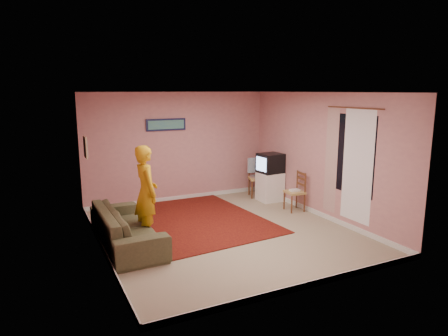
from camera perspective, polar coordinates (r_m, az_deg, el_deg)
name	(u,v)px	position (r m, az deg, el deg)	size (l,w,h in m)	color
ground	(224,231)	(7.67, 0.04, -9.04)	(5.00, 5.00, 0.00)	gray
wall_back	(178,147)	(9.61, -6.54, 2.99)	(4.50, 0.02, 2.60)	tan
wall_front	(310,196)	(5.25, 12.14, -3.94)	(4.50, 0.02, 2.60)	tan
wall_left	(98,175)	(6.67, -17.60, -1.03)	(0.02, 5.00, 2.60)	tan
wall_right	(321,156)	(8.54, 13.73, 1.74)	(0.02, 5.00, 2.60)	tan
ceiling	(224,92)	(7.20, 0.04, 10.76)	(4.50, 5.00, 0.02)	white
baseboard_back	(180,198)	(9.85, -6.36, -4.24)	(4.50, 0.02, 0.10)	silver
baseboard_front	(305,286)	(5.71, 11.55, -16.14)	(4.50, 0.02, 0.10)	silver
baseboard_left	(103,249)	(7.03, -16.91, -11.03)	(0.02, 5.00, 0.10)	silver
baseboard_right	(318,213)	(8.82, 13.31, -6.30)	(0.02, 5.00, 0.10)	silver
window	(353,155)	(7.86, 17.92, 1.83)	(0.01, 1.10, 1.50)	black
curtain_sheer	(357,167)	(7.77, 18.52, 0.20)	(0.01, 0.75, 2.10)	white
curtain_floral	(331,161)	(8.27, 15.07, 1.02)	(0.01, 0.35, 2.10)	beige
curtain_rod	(354,108)	(7.74, 18.07, 8.17)	(0.02, 0.02, 1.40)	brown
picture_back	(166,125)	(9.42, -8.27, 6.15)	(0.95, 0.04, 0.28)	#15163A
picture_left	(86,147)	(8.20, -19.17, 2.83)	(0.04, 0.38, 0.42)	#C7B789
area_rug	(192,220)	(8.32, -4.61, -7.39)	(2.66, 3.33, 0.02)	#330509
tv_cabinet	(270,187)	(9.72, 6.58, -2.65)	(0.54, 0.49, 0.69)	white
crt_tv	(270,163)	(9.60, 6.63, 0.70)	(0.58, 0.52, 0.46)	black
chair_a	(258,174)	(10.01, 4.87, -0.82)	(0.54, 0.52, 0.52)	tan
dvd_player	(258,176)	(10.02, 4.87, -1.19)	(0.34, 0.24, 0.06)	#A8A8AD
blue_throw	(254,165)	(10.13, 4.34, 0.42)	(0.36, 0.04, 0.38)	#7DADCE
chair_b	(295,187)	(8.94, 10.06, -2.74)	(0.41, 0.43, 0.47)	tan
game_console	(295,190)	(8.96, 10.05, -3.14)	(0.21, 0.15, 0.04)	white
sofa	(127,227)	(7.16, -13.74, -8.13)	(2.22, 0.87, 0.65)	#4E4B2F
person	(146,193)	(7.21, -11.05, -3.49)	(0.62, 0.41, 1.70)	#C99113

